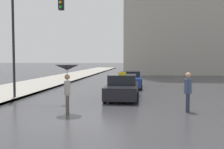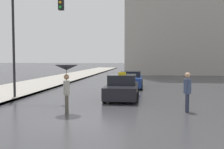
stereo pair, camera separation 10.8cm
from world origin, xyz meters
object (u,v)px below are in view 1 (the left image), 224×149
taxi (122,88)px  pedestrian_with_umbrella (67,74)px  sedan_red (131,80)px  pedestrian_man (188,88)px  traffic_light (32,26)px

taxi → pedestrian_with_umbrella: size_ratio=1.92×
sedan_red → pedestrian_with_umbrella: size_ratio=2.14×
pedestrian_with_umbrella → pedestrian_man: bearing=-86.8°
taxi → pedestrian_with_umbrella: 4.94m
traffic_light → sedan_red: bearing=53.6°
taxi → pedestrian_man: bearing=133.3°
taxi → traffic_light: size_ratio=0.65×
sedan_red → pedestrian_man: 10.34m
taxi → sedan_red: taxi is taller
pedestrian_man → taxi: bearing=-113.6°
sedan_red → pedestrian_with_umbrella: bearing=78.2°
taxi → sedan_red: (0.20, 6.47, -0.02)m
sedan_red → traffic_light: (-5.37, -7.29, 3.64)m
pedestrian_with_umbrella → sedan_red: bearing=-18.8°
pedestrian_with_umbrella → traffic_light: size_ratio=0.34×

